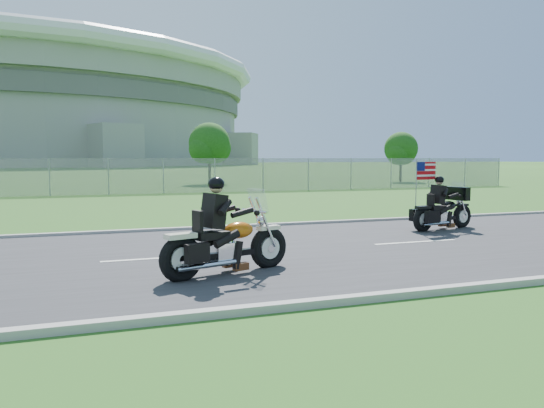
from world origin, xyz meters
name	(u,v)px	position (x,y,z in m)	size (l,w,h in m)	color
ground	(254,254)	(0.00, 0.00, 0.00)	(420.00, 420.00, 0.00)	#244716
road	(254,253)	(0.00, 0.00, 0.02)	(120.00, 8.00, 0.04)	#28282B
curb_north	(210,228)	(0.00, 4.05, 0.05)	(120.00, 0.18, 0.12)	#9E9B93
curb_south	(344,301)	(0.00, -4.05, 0.05)	(120.00, 0.18, 0.12)	#9E9B93
fence	(49,177)	(-5.00, 20.00, 1.00)	(60.00, 0.03, 2.00)	gray
stadium	(22,113)	(-20.00, 170.00, 15.58)	(140.40, 140.40, 29.20)	#A3A099
tree_fence_near	(210,146)	(6.04, 30.04, 2.97)	(3.52, 3.28, 4.75)	#382316
tree_fence_far	(401,150)	(22.04, 28.03, 2.64)	(3.08, 2.87, 4.20)	#382316
motorcycle_lead	(225,245)	(-1.10, -1.79, 0.54)	(2.49, 1.14, 1.72)	black
motorcycle_follow	(443,212)	(6.05, 1.68, 0.53)	(2.26, 0.94, 1.90)	black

